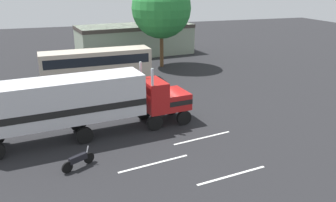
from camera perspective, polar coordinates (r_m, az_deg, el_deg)
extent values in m
plane|color=#232326|center=(25.94, -1.41, -3.53)|extent=(120.00, 120.00, 0.00)
cube|color=silver|center=(23.58, 5.71, -6.06)|extent=(4.37, 0.87, 0.01)
cube|color=silver|center=(20.41, -2.32, -10.26)|extent=(4.37, 0.87, 0.01)
cube|color=silver|center=(19.61, 10.51, -11.95)|extent=(4.38, 0.73, 0.01)
cube|color=#B21919|center=(25.76, 0.95, 0.36)|extent=(2.09, 2.70, 1.20)
cube|color=#B21919|center=(24.98, -2.35, 0.93)|extent=(1.69, 2.65, 2.20)
cube|color=silver|center=(26.17, 2.80, 0.64)|extent=(0.33, 2.09, 1.08)
cube|color=black|center=(25.75, 0.95, 0.48)|extent=(2.09, 2.74, 0.36)
cylinder|color=silver|center=(25.58, -4.46, 2.75)|extent=(0.18, 0.18, 3.40)
cylinder|color=silver|center=(23.63, -2.56, 1.37)|extent=(0.18, 0.18, 3.40)
cube|color=silver|center=(23.24, -16.94, 0.08)|extent=(10.74, 3.85, 2.80)
cube|color=black|center=(23.38, -16.84, -0.89)|extent=(10.74, 3.89, 0.44)
cylinder|color=silver|center=(26.68, -2.56, -0.69)|extent=(1.37, 0.79, 0.64)
cylinder|color=black|center=(27.21, 0.49, -1.16)|extent=(1.13, 0.43, 1.10)
cylinder|color=black|center=(25.38, 2.63, -2.74)|extent=(1.13, 0.43, 1.10)
cylinder|color=black|center=(26.36, -4.03, -1.90)|extent=(1.13, 0.43, 1.10)
cylinder|color=black|center=(24.47, -2.16, -3.60)|extent=(1.13, 0.43, 1.10)
cylinder|color=black|center=(25.16, -14.61, -3.58)|extent=(1.13, 0.43, 1.10)
cylinder|color=black|center=(23.17, -13.55, -5.53)|extent=(1.13, 0.43, 1.10)
cylinder|color=#2D3347|center=(27.37, -7.68, -1.53)|extent=(0.18, 0.18, 0.82)
cylinder|color=#2D3347|center=(27.29, -7.93, -1.61)|extent=(0.18, 0.18, 0.82)
cylinder|color=gray|center=(27.09, -7.87, -0.18)|extent=(0.34, 0.34, 0.58)
sphere|color=tan|center=(26.96, -7.91, 0.63)|extent=(0.23, 0.23, 0.23)
cube|color=black|center=(27.23, -8.13, -0.03)|extent=(0.30, 0.26, 0.36)
cube|color=#BFB29E|center=(36.11, -11.70, 5.93)|extent=(11.10, 3.03, 2.90)
cube|color=black|center=(35.98, -11.77, 6.83)|extent=(10.44, 3.04, 0.90)
cylinder|color=black|center=(38.33, -5.78, 4.78)|extent=(1.01, 0.32, 1.00)
cylinder|color=black|center=(36.23, -4.84, 3.95)|extent=(1.01, 0.32, 1.00)
cylinder|color=black|center=(37.20, -17.47, 3.52)|extent=(1.01, 0.32, 1.00)
cylinder|color=black|center=(35.03, -17.21, 2.59)|extent=(1.01, 0.32, 1.00)
cylinder|color=black|center=(20.81, -12.86, -9.14)|extent=(0.62, 0.42, 0.66)
cylinder|color=black|center=(20.14, -16.25, -10.48)|extent=(0.62, 0.42, 0.66)
cube|color=black|center=(20.33, -14.59, -9.11)|extent=(1.07, 0.76, 0.36)
cylinder|color=silver|center=(20.56, -13.18, -8.12)|extent=(0.28, 0.20, 0.69)
cylinder|color=brown|center=(42.30, -1.05, 8.67)|extent=(0.44, 0.44, 4.49)
sphere|color=#287E37|center=(41.68, -1.09, 15.00)|extent=(6.96, 6.96, 6.96)
cube|color=gray|center=(49.63, -5.43, 10.00)|extent=(16.39, 7.86, 4.17)
cube|color=#3F3833|center=(49.36, -5.50, 12.10)|extent=(16.50, 7.97, 0.50)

